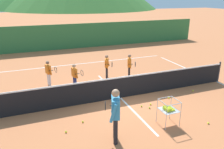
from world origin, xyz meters
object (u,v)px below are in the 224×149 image
object	(u,v)px
tennis_ball_7	(149,108)
ball_cart	(168,109)
tennis_ball_5	(142,106)
tennis_ball_9	(66,132)
tennis_net	(121,87)
tennis_ball_3	(150,104)
student_3	(130,64)
tennis_ball_4	(193,91)
tennis_ball_0	(169,98)
student_0	(49,71)
student_2	(107,64)
instructor	(115,111)
tennis_ball_10	(208,123)
student_1	(75,74)
tennis_ball_2	(83,122)

from	to	relation	value
tennis_ball_7	ball_cart	bearing A→B (deg)	-90.70
tennis_ball_5	tennis_ball_9	xyz separation A→B (m)	(-3.15, -0.70, 0.00)
tennis_net	tennis_ball_3	size ratio (longest dim) A/B	162.38
student_3	tennis_ball_4	bearing A→B (deg)	-53.27
tennis_ball_0	student_0	bearing A→B (deg)	143.42
tennis_net	student_2	xyz separation A→B (m)	(0.32, 2.57, 0.26)
student_0	tennis_ball_4	xyz separation A→B (m)	(6.12, -3.17, -0.72)
instructor	student_3	distance (m)	5.60
instructor	tennis_ball_9	xyz separation A→B (m)	(-1.34, 0.96, -0.99)
ball_cart	tennis_ball_5	bearing A→B (deg)	98.42
tennis_ball_5	tennis_ball_7	world-z (taller)	same
instructor	student_2	distance (m)	5.59
student_2	student_3	bearing A→B (deg)	-23.13
instructor	tennis_ball_4	bearing A→B (deg)	24.32
student_2	tennis_ball_0	xyz separation A→B (m)	(1.60, -3.41, -0.73)
ball_cart	tennis_ball_4	bearing A→B (deg)	35.33
student_2	tennis_ball_9	size ratio (longest dim) A/B	18.63
student_3	tennis_ball_10	size ratio (longest dim) A/B	19.34
instructor	student_1	world-z (taller)	instructor
student_2	tennis_ball_4	distance (m)	4.49
ball_cart	tennis_ball_7	bearing A→B (deg)	89.30
student_0	ball_cart	xyz separation A→B (m)	(3.36, -5.13, -0.16)
student_0	student_1	world-z (taller)	student_0
instructor	student_3	bearing A→B (deg)	60.19
tennis_ball_10	tennis_ball_7	bearing A→B (deg)	127.54
student_2	tennis_ball_2	size ratio (longest dim) A/B	18.63
student_0	tennis_ball_9	size ratio (longest dim) A/B	18.47
student_3	tennis_ball_10	world-z (taller)	student_3
tennis_net	tennis_ball_3	xyz separation A→B (m)	(0.87, -1.07, -0.47)
student_2	tennis_ball_9	distance (m)	5.35
tennis_net	tennis_ball_10	distance (m)	3.68
student_2	ball_cart	world-z (taller)	student_2
tennis_ball_9	student_3	bearing A→B (deg)	43.43
tennis_ball_9	tennis_ball_2	bearing A→B (deg)	31.52
student_0	tennis_ball_10	size ratio (longest dim) A/B	18.47
student_0	student_2	xyz separation A→B (m)	(3.01, -0.02, 0.01)
ball_cart	student_0	bearing A→B (deg)	123.23
student_0	tennis_ball_4	bearing A→B (deg)	-27.40
tennis_ball_2	tennis_ball_0	bearing A→B (deg)	7.92
student_1	tennis_ball_3	world-z (taller)	student_1
tennis_ball_3	ball_cart	bearing A→B (deg)	-97.98
tennis_ball_10	tennis_ball_3	bearing A→B (deg)	119.95
tennis_ball_3	tennis_ball_7	distance (m)	0.31
tennis_ball_4	student_2	bearing A→B (deg)	134.53
tennis_ball_0	tennis_ball_10	xyz separation A→B (m)	(0.09, -2.21, 0.00)
ball_cart	tennis_ball_0	xyz separation A→B (m)	(1.25, 1.71, -0.56)
tennis_ball_4	tennis_ball_5	xyz separation A→B (m)	(-2.97, -0.50, 0.00)
student_1	ball_cart	world-z (taller)	student_1
instructor	student_2	world-z (taller)	instructor
tennis_net	student_3	size ratio (longest dim) A/B	8.40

